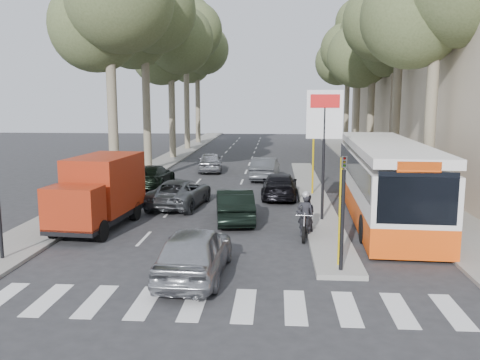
% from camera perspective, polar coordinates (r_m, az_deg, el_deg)
% --- Properties ---
extents(ground, '(120.00, 120.00, 0.00)m').
position_cam_1_polar(ground, '(17.20, -0.34, -8.65)').
color(ground, '#28282B').
rests_on(ground, ground).
extents(sidewalk_right, '(3.20, 70.00, 0.12)m').
position_cam_1_polar(sidewalk_right, '(42.29, 14.07, 1.81)').
color(sidewalk_right, gray).
rests_on(sidewalk_right, ground).
extents(median_left, '(2.40, 64.00, 0.12)m').
position_cam_1_polar(median_left, '(45.58, -7.65, 2.52)').
color(median_left, gray).
rests_on(median_left, ground).
extents(traffic_island, '(1.50, 26.00, 0.16)m').
position_cam_1_polar(traffic_island, '(27.88, 8.11, -1.64)').
color(traffic_island, gray).
rests_on(traffic_island, ground).
extents(building_far, '(11.00, 20.00, 16.00)m').
position_cam_1_polar(building_far, '(52.37, 20.31, 11.60)').
color(building_far, '#B7A88E').
rests_on(building_far, ground).
extents(billboard, '(1.50, 12.10, 5.60)m').
position_cam_1_polar(billboard, '(21.47, 9.42, 4.88)').
color(billboard, yellow).
rests_on(billboard, ground).
extents(traffic_light_island, '(0.16, 0.41, 3.60)m').
position_cam_1_polar(traffic_light_island, '(15.21, 11.51, -1.53)').
color(traffic_light_island, black).
rests_on(traffic_light_island, ground).
extents(tree_l_a, '(7.40, 7.20, 14.10)m').
position_cam_1_polar(tree_l_a, '(30.31, -14.27, 18.62)').
color(tree_l_a, '#6B604C').
rests_on(tree_l_a, ground).
extents(tree_l_b, '(7.40, 7.20, 14.88)m').
position_cam_1_polar(tree_l_b, '(38.04, -10.51, 17.80)').
color(tree_l_b, '#6B604C').
rests_on(tree_l_b, ground).
extents(tree_l_c, '(7.40, 7.20, 13.71)m').
position_cam_1_polar(tree_l_c, '(45.60, -7.61, 15.09)').
color(tree_l_c, '#6B604C').
rests_on(tree_l_c, ground).
extents(tree_l_d, '(7.40, 7.20, 15.66)m').
position_cam_1_polar(tree_l_d, '(53.62, -5.96, 16.07)').
color(tree_l_d, '#6B604C').
rests_on(tree_l_d, ground).
extents(tree_l_e, '(7.40, 7.20, 14.49)m').
position_cam_1_polar(tree_l_e, '(61.38, -4.70, 14.23)').
color(tree_l_e, '#6B604C').
rests_on(tree_l_e, ground).
extents(tree_r_b, '(7.40, 7.20, 15.27)m').
position_cam_1_polar(tree_r_b, '(35.87, 17.83, 18.62)').
color(tree_r_b, '#6B604C').
rests_on(tree_r_b, ground).
extents(tree_r_c, '(7.40, 7.20, 13.32)m').
position_cam_1_polar(tree_r_c, '(43.36, 14.90, 14.72)').
color(tree_r_c, '#6B604C').
rests_on(tree_r_c, ground).
extents(tree_r_d, '(7.40, 7.20, 14.88)m').
position_cam_1_polar(tree_r_d, '(51.37, 13.38, 15.41)').
color(tree_r_d, '#6B604C').
rests_on(tree_r_d, ground).
extents(tree_r_e, '(7.40, 7.20, 14.10)m').
position_cam_1_polar(tree_r_e, '(59.19, 12.19, 13.92)').
color(tree_r_e, '#6B604C').
rests_on(tree_r_e, ground).
extents(silver_hatchback, '(2.01, 4.63, 1.55)m').
position_cam_1_polar(silver_hatchback, '(15.19, -5.12, -8.03)').
color(silver_hatchback, '#9C9EA3').
rests_on(silver_hatchback, ground).
extents(dark_hatchback, '(2.08, 4.52, 1.43)m').
position_cam_1_polar(dark_hatchback, '(21.87, -0.63, -2.83)').
color(dark_hatchback, black).
rests_on(dark_hatchback, ground).
extents(queue_car_a, '(2.81, 5.07, 1.34)m').
position_cam_1_polar(queue_car_a, '(25.06, -6.76, -1.46)').
color(queue_car_a, '#4B4E52').
rests_on(queue_car_a, ground).
extents(queue_car_b, '(1.93, 4.60, 1.33)m').
position_cam_1_polar(queue_car_b, '(27.12, 4.46, -0.63)').
color(queue_car_b, black).
rests_on(queue_car_b, ground).
extents(queue_car_c, '(2.11, 4.34, 1.43)m').
position_cam_1_polar(queue_car_c, '(36.85, -3.36, 2.05)').
color(queue_car_c, '#989A9F').
rests_on(queue_car_c, ground).
extents(queue_car_d, '(1.91, 4.52, 1.45)m').
position_cam_1_polar(queue_car_d, '(33.21, 2.85, 1.29)').
color(queue_car_d, '#4D5055').
rests_on(queue_car_d, ground).
extents(queue_car_e, '(1.96, 4.64, 1.34)m').
position_cam_1_polar(queue_car_e, '(30.76, -9.75, 0.44)').
color(queue_car_e, black).
rests_on(queue_car_e, ground).
extents(red_truck, '(2.52, 5.62, 2.91)m').
position_cam_1_polar(red_truck, '(21.46, -15.45, -1.16)').
color(red_truck, black).
rests_on(red_truck, ground).
extents(city_bus, '(3.41, 13.08, 3.42)m').
position_cam_1_polar(city_bus, '(23.23, 15.87, 0.24)').
color(city_bus, '#E94A0C').
rests_on(city_bus, ground).
extents(motorcycle, '(0.83, 2.11, 1.80)m').
position_cam_1_polar(motorcycle, '(19.66, 7.38, -3.97)').
color(motorcycle, black).
rests_on(motorcycle, ground).
extents(pedestrian_near, '(1.10, 1.10, 1.78)m').
position_cam_1_polar(pedestrian_near, '(22.21, 22.63, -2.59)').
color(pedestrian_near, '#44334D').
rests_on(pedestrian_near, sidewalk_right).
extents(pedestrian_far, '(1.09, 0.64, 1.59)m').
position_cam_1_polar(pedestrian_far, '(23.95, 21.41, -1.94)').
color(pedestrian_far, '#685B4E').
rests_on(pedestrian_far, sidewalk_right).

